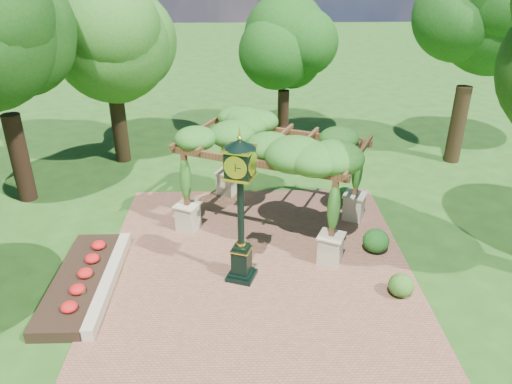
{
  "coord_description": "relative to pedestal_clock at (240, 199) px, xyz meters",
  "views": [
    {
      "loc": [
        -0.4,
        -12.23,
        9.48
      ],
      "look_at": [
        0.0,
        2.5,
        2.2
      ],
      "focal_mm": 35.0,
      "sensor_mm": 36.0,
      "label": 1
    }
  ],
  "objects": [
    {
      "name": "brick_plaza",
      "position": [
        0.5,
        0.22,
        -2.82
      ],
      "size": [
        10.0,
        12.0,
        0.04
      ],
      "primitive_type": "cube",
      "color": "brown",
      "rests_on": "ground"
    },
    {
      "name": "sundial",
      "position": [
        -0.13,
        7.37,
        -2.44
      ],
      "size": [
        0.55,
        0.55,
        0.9
      ],
      "rotation": [
        0.0,
        0.0,
        0.12
      ],
      "color": "#9A9A92",
      "rests_on": "ground"
    },
    {
      "name": "pergola",
      "position": [
        1.17,
        3.39,
        0.4
      ],
      "size": [
        7.32,
        6.17,
        3.94
      ],
      "rotation": [
        0.0,
        0.0,
        -0.44
      ],
      "color": "beige",
      "rests_on": "brick_plaza"
    },
    {
      "name": "flower_bed",
      "position": [
        -5.0,
        -0.28,
        -2.66
      ],
      "size": [
        1.5,
        5.0,
        0.36
      ],
      "primitive_type": "cube",
      "color": "red",
      "rests_on": "ground"
    },
    {
      "name": "shrub_mid",
      "position": [
        4.6,
        1.4,
        -2.39
      ],
      "size": [
        1.05,
        1.05,
        0.81
      ],
      "primitive_type": "ellipsoid",
      "rotation": [
        0.0,
        0.0,
        0.17
      ],
      "color": "#1C5417",
      "rests_on": "brick_plaza"
    },
    {
      "name": "tree_north",
      "position": [
        2.26,
        12.81,
        1.89
      ],
      "size": [
        4.01,
        4.01,
        6.87
      ],
      "color": "black",
      "rests_on": "ground"
    },
    {
      "name": "ground",
      "position": [
        0.5,
        -0.78,
        -2.84
      ],
      "size": [
        120.0,
        120.0,
        0.0
      ],
      "primitive_type": "plane",
      "color": "#1E4714",
      "rests_on": "ground"
    },
    {
      "name": "border_wall",
      "position": [
        -4.1,
        -0.28,
        -2.64
      ],
      "size": [
        0.35,
        5.0,
        0.4
      ],
      "primitive_type": "cube",
      "color": "#C6B793",
      "rests_on": "ground"
    },
    {
      "name": "pedestal_clock",
      "position": [
        0.0,
        0.0,
        0.0
      ],
      "size": [
        1.19,
        1.19,
        4.74
      ],
      "rotation": [
        0.0,
        0.0,
        -0.34
      ],
      "color": "black",
      "rests_on": "brick_plaza"
    },
    {
      "name": "tree_east_far",
      "position": [
        10.32,
        9.41,
        3.7
      ],
      "size": [
        4.87,
        4.87,
        9.52
      ],
      "color": "black",
      "rests_on": "ground"
    },
    {
      "name": "shrub_back",
      "position": [
        4.23,
        5.04,
        -2.47
      ],
      "size": [
        0.74,
        0.74,
        0.66
      ],
      "primitive_type": "ellipsoid",
      "rotation": [
        0.0,
        0.0,
        0.01
      ],
      "color": "#23601B",
      "rests_on": "brick_plaza"
    },
    {
      "name": "shrub_front",
      "position": [
        4.77,
        -1.02,
        -2.45
      ],
      "size": [
        0.91,
        0.91,
        0.69
      ],
      "primitive_type": "ellipsoid",
      "rotation": [
        0.0,
        0.0,
        0.21
      ],
      "color": "#2D601B",
      "rests_on": "brick_plaza"
    },
    {
      "name": "tree_west_far",
      "position": [
        -5.81,
        9.93,
        2.98
      ],
      "size": [
        4.68,
        4.68,
        8.47
      ],
      "color": "black",
      "rests_on": "ground"
    }
  ]
}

